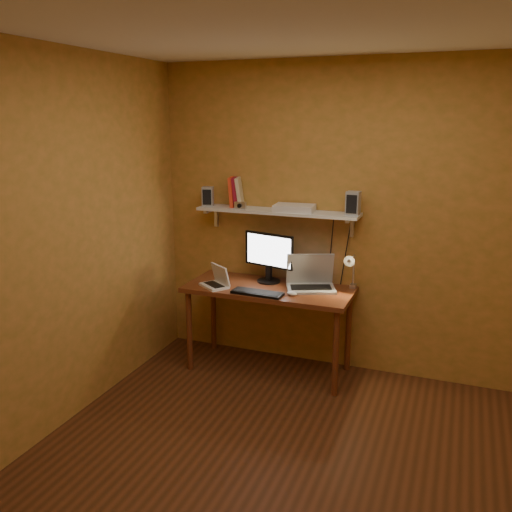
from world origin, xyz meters
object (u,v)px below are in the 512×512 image
at_px(router, 294,208).
at_px(desk_lamp, 351,267).
at_px(speaker_right, 353,203).
at_px(speaker_left, 208,196).
at_px(wall_shelf, 277,212).
at_px(laptop, 310,279).
at_px(keyboard, 257,293).
at_px(netbook, 217,280).
at_px(shelf_camera, 240,205).
at_px(monitor, 269,255).
at_px(desk, 269,297).
at_px(mouse, 292,293).

bearing_deg(router, desk_lamp, -7.06).
bearing_deg(speaker_right, speaker_left, -177.12).
distance_m(wall_shelf, laptop, 0.63).
bearing_deg(keyboard, netbook, 171.51).
xyz_separation_m(laptop, speaker_right, (0.31, 0.09, 0.64)).
distance_m(desk_lamp, shelf_camera, 1.07).
height_order(wall_shelf, monitor, wall_shelf).
bearing_deg(desk_lamp, netbook, -166.23).
distance_m(wall_shelf, router, 0.16).
bearing_deg(laptop, desk_lamp, -17.86).
height_order(desk, desk_lamp, desk_lamp).
height_order(monitor, speaker_left, speaker_left).
bearing_deg(speaker_left, router, -15.10).
bearing_deg(shelf_camera, speaker_left, 171.63).
bearing_deg(mouse, monitor, 156.04).
bearing_deg(speaker_right, desk, -161.13).
height_order(mouse, shelf_camera, shelf_camera).
relative_size(wall_shelf, speaker_left, 8.29).
distance_m(netbook, keyboard, 0.40).
distance_m(netbook, speaker_right, 1.29).
distance_m(netbook, shelf_camera, 0.67).
height_order(desk, mouse, mouse).
bearing_deg(speaker_right, netbook, -160.43).
bearing_deg(wall_shelf, router, -1.89).
bearing_deg(wall_shelf, netbook, -141.46).
height_order(laptop, router, router).
relative_size(laptop, netbook, 1.58).
xyz_separation_m(mouse, speaker_left, (-0.89, 0.32, 0.69)).
relative_size(monitor, shelf_camera, 4.60).
relative_size(speaker_left, shelf_camera, 1.66).
relative_size(wall_shelf, monitor, 3.00).
bearing_deg(desk_lamp, monitor, 178.75).
xyz_separation_m(wall_shelf, keyboard, (-0.02, -0.41, -0.60)).
relative_size(netbook, desk_lamp, 0.79).
bearing_deg(shelf_camera, speaker_right, 3.64).
bearing_deg(speaker_left, desk, -31.42).
xyz_separation_m(wall_shelf, netbook, (-0.42, -0.33, -0.56)).
height_order(monitor, speaker_right, speaker_right).
height_order(speaker_right, router, speaker_right).
height_order(desk_lamp, speaker_right, speaker_right).
distance_m(desk_lamp, speaker_left, 1.39).
height_order(wall_shelf, keyboard, wall_shelf).
relative_size(desk, keyboard, 3.34).
bearing_deg(router, shelf_camera, -172.72).
bearing_deg(wall_shelf, laptop, -15.45).
bearing_deg(desk, netbook, -161.69).
bearing_deg(speaker_left, netbook, -70.59).
height_order(desk, monitor, monitor).
bearing_deg(desk_lamp, mouse, -147.31).
bearing_deg(speaker_right, router, -177.53).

